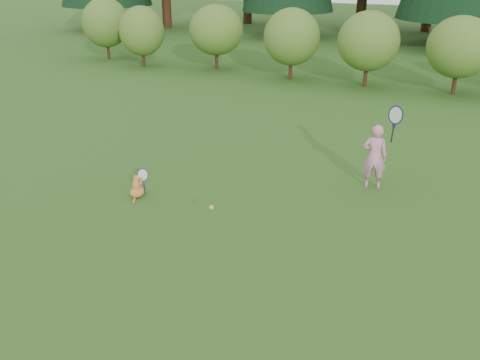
% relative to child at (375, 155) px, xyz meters
% --- Properties ---
extents(ground, '(100.00, 100.00, 0.00)m').
position_rel_child_xyz_m(ground, '(-2.19, -3.05, -0.70)').
color(ground, '#2B5518').
rests_on(ground, ground).
extents(shrub_row, '(28.00, 3.00, 2.80)m').
position_rel_child_xyz_m(shrub_row, '(-2.19, 9.95, 0.70)').
color(shrub_row, '#516C21').
rests_on(shrub_row, ground).
extents(child, '(0.76, 0.47, 1.99)m').
position_rel_child_xyz_m(child, '(0.00, 0.00, 0.00)').
color(child, pink).
rests_on(child, ground).
extents(cat, '(0.36, 0.69, 0.61)m').
position_rel_child_xyz_m(cat, '(-4.19, -2.26, -0.46)').
color(cat, '#B97723').
rests_on(cat, ground).
extents(tennis_ball, '(0.08, 0.08, 0.08)m').
position_rel_child_xyz_m(tennis_ball, '(-2.07, -3.27, -0.10)').
color(tennis_ball, '#A0D118').
rests_on(tennis_ball, ground).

